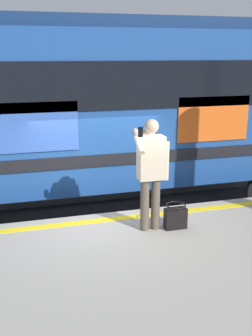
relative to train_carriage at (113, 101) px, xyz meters
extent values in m
plane|color=#4C4742|center=(0.66, 2.27, -2.64)|extent=(26.25, 26.25, 0.00)
cube|color=#9E998E|center=(0.66, 4.61, -2.17)|extent=(17.50, 4.69, 0.95)
cube|color=yellow|center=(0.66, 2.57, -1.69)|extent=(17.15, 0.16, 0.01)
cube|color=slate|center=(0.66, 0.71, -2.56)|extent=(22.75, 0.08, 0.16)
cube|color=slate|center=(0.66, -0.72, -2.56)|extent=(22.75, 0.08, 0.16)
cube|color=#1E478C|center=(0.00, -0.01, -0.10)|extent=(10.23, 2.72, 3.17)
cube|color=navy|center=(0.00, -0.01, 1.60)|extent=(10.03, 2.50, 0.24)
cube|color=black|center=(0.00, 1.37, 0.45)|extent=(9.72, 0.03, 0.90)
cube|color=black|center=(0.00, 1.37, -0.97)|extent=(9.72, 0.03, 0.24)
cube|color=#D85919|center=(-1.79, 1.37, -0.26)|extent=(1.57, 0.02, 0.92)
cube|color=#3359B2|center=(1.79, 1.37, -0.26)|extent=(1.57, 0.02, 0.92)
cylinder|color=black|center=(-3.33, -1.09, -2.06)|extent=(0.84, 0.12, 0.84)
cylinder|color=brown|center=(0.05, 3.09, -1.27)|extent=(0.14, 0.14, 0.85)
cylinder|color=brown|center=(0.23, 3.09, -1.27)|extent=(0.14, 0.14, 0.85)
cube|color=beige|center=(0.14, 3.09, -0.50)|extent=(0.40, 0.24, 0.68)
sphere|color=beige|center=(0.14, 2.93, -0.18)|extent=(0.20, 0.20, 0.20)
sphere|color=beige|center=(0.14, 3.09, -0.01)|extent=(0.22, 0.22, 0.22)
cylinder|color=beige|center=(-0.11, 3.09, -0.57)|extent=(0.09, 0.09, 0.61)
cylinder|color=beige|center=(0.37, 3.17, -0.21)|extent=(0.09, 0.42, 0.33)
cube|color=black|center=(0.37, 3.27, -0.05)|extent=(0.07, 0.02, 0.15)
cube|color=black|center=(-0.27, 3.17, -1.52)|extent=(0.36, 0.16, 0.34)
torus|color=black|center=(-0.27, 3.17, -1.29)|extent=(0.32, 0.32, 0.02)
camera|label=1|loc=(2.00, 8.48, 1.05)|focal=41.19mm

